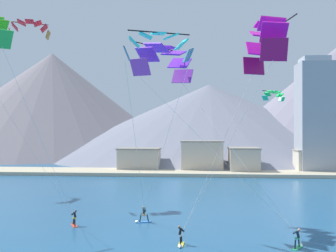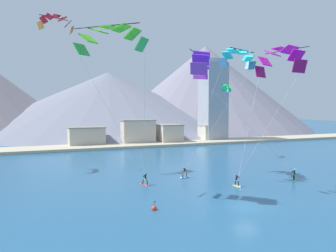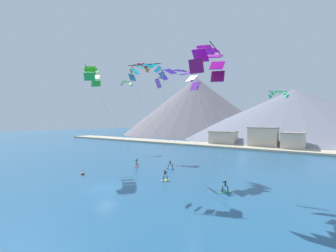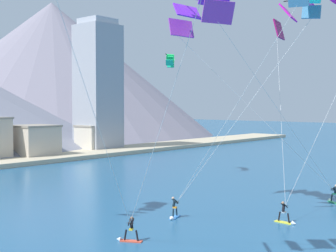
{
  "view_description": "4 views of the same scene",
  "coord_description": "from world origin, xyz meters",
  "px_view_note": "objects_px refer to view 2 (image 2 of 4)",
  "views": [
    {
      "loc": [
        5.61,
        -23.69,
        9.89
      ],
      "look_at": [
        2.81,
        12.03,
        10.05
      ],
      "focal_mm": 40.0,
      "sensor_mm": 36.0,
      "label": 1
    },
    {
      "loc": [
        -20.4,
        -28.08,
        10.38
      ],
      "look_at": [
        -3.97,
        11.71,
        7.95
      ],
      "focal_mm": 35.0,
      "sensor_mm": 36.0,
      "label": 2
    },
    {
      "loc": [
        24.33,
        -19.56,
        9.06
      ],
      "look_at": [
        2.14,
        11.43,
        8.22
      ],
      "focal_mm": 24.0,
      "sensor_mm": 36.0,
      "label": 3
    },
    {
      "loc": [
        -27.86,
        -8.42,
        8.9
      ],
      "look_at": [
        -1.5,
        14.4,
        7.31
      ],
      "focal_mm": 50.0,
      "sensor_mm": 36.0,
      "label": 4
    }
  ],
  "objects_px": {
    "parafoil_kite_near_lead": "(280,59)",
    "parafoil_kite_near_trail": "(201,62)",
    "kitesurfer_near_trail": "(294,177)",
    "parafoil_kite_distant_low_drift": "(226,87)",
    "parafoil_kite_far_left": "(110,37)",
    "race_marker_buoy": "(154,208)",
    "kitesurfer_near_lead": "(238,183)",
    "kitesurfer_far_left": "(144,181)",
    "parafoil_kite_distant_high_outer": "(56,21)",
    "kitesurfer_mid_center": "(184,175)",
    "parafoil_kite_mid_center": "(238,57)"
  },
  "relations": [
    {
      "from": "parafoil_kite_near_trail",
      "to": "parafoil_kite_distant_low_drift",
      "type": "height_order",
      "value": "parafoil_kite_near_trail"
    },
    {
      "from": "parafoil_kite_far_left",
      "to": "parafoil_kite_near_lead",
      "type": "bearing_deg",
      "value": 2.45
    },
    {
      "from": "parafoil_kite_near_trail",
      "to": "parafoil_kite_mid_center",
      "type": "distance_m",
      "value": 8.8
    },
    {
      "from": "parafoil_kite_near_lead",
      "to": "parafoil_kite_near_trail",
      "type": "relative_size",
      "value": 1.02
    },
    {
      "from": "kitesurfer_far_left",
      "to": "parafoil_kite_near_lead",
      "type": "height_order",
      "value": "parafoil_kite_near_lead"
    },
    {
      "from": "kitesurfer_far_left",
      "to": "parafoil_kite_distant_low_drift",
      "type": "bearing_deg",
      "value": 35.01
    },
    {
      "from": "parafoil_kite_near_trail",
      "to": "race_marker_buoy",
      "type": "distance_m",
      "value": 23.42
    },
    {
      "from": "parafoil_kite_distant_high_outer",
      "to": "race_marker_buoy",
      "type": "xyz_separation_m",
      "value": [
        7.65,
        -22.28,
        -23.26
      ]
    },
    {
      "from": "kitesurfer_near_lead",
      "to": "kitesurfer_far_left",
      "type": "xyz_separation_m",
      "value": [
        -11.02,
        5.66,
        -0.02
      ]
    },
    {
      "from": "parafoil_kite_near_lead",
      "to": "parafoil_kite_mid_center",
      "type": "xyz_separation_m",
      "value": [
        -8.75,
        -2.71,
        -0.74
      ]
    },
    {
      "from": "race_marker_buoy",
      "to": "parafoil_kite_distant_high_outer",
      "type": "bearing_deg",
      "value": 108.95
    },
    {
      "from": "parafoil_kite_far_left",
      "to": "parafoil_kite_distant_low_drift",
      "type": "relative_size",
      "value": 4.98
    },
    {
      "from": "parafoil_kite_near_lead",
      "to": "race_marker_buoy",
      "type": "bearing_deg",
      "value": -164.89
    },
    {
      "from": "kitesurfer_far_left",
      "to": "race_marker_buoy",
      "type": "height_order",
      "value": "kitesurfer_far_left"
    },
    {
      "from": "kitesurfer_far_left",
      "to": "parafoil_kite_far_left",
      "type": "height_order",
      "value": "parafoil_kite_far_left"
    },
    {
      "from": "parafoil_kite_near_trail",
      "to": "parafoil_kite_distant_low_drift",
      "type": "distance_m",
      "value": 20.72
    },
    {
      "from": "kitesurfer_near_trail",
      "to": "parafoil_kite_distant_high_outer",
      "type": "xyz_separation_m",
      "value": [
        -30.79,
        17.09,
        22.9
      ]
    },
    {
      "from": "kitesurfer_near_trail",
      "to": "parafoil_kite_distant_low_drift",
      "type": "relative_size",
      "value": 0.49
    },
    {
      "from": "parafoil_kite_near_trail",
      "to": "race_marker_buoy",
      "type": "xyz_separation_m",
      "value": [
        -11.54,
        -11.61,
        -16.75
      ]
    },
    {
      "from": "parafoil_kite_mid_center",
      "to": "parafoil_kite_distant_high_outer",
      "type": "distance_m",
      "value": 28.37
    },
    {
      "from": "kitesurfer_mid_center",
      "to": "parafoil_kite_distant_high_outer",
      "type": "xyz_separation_m",
      "value": [
        -16.75,
        9.93,
        22.92
      ]
    },
    {
      "from": "parafoil_kite_near_trail",
      "to": "race_marker_buoy",
      "type": "height_order",
      "value": "parafoil_kite_near_trail"
    },
    {
      "from": "kitesurfer_near_trail",
      "to": "parafoil_kite_distant_low_drift",
      "type": "height_order",
      "value": "parafoil_kite_distant_low_drift"
    },
    {
      "from": "parafoil_kite_mid_center",
      "to": "parafoil_kite_far_left",
      "type": "distance_m",
      "value": 15.3
    },
    {
      "from": "kitesurfer_near_lead",
      "to": "kitesurfer_mid_center",
      "type": "distance_m",
      "value": 8.58
    },
    {
      "from": "kitesurfer_near_lead",
      "to": "parafoil_kite_distant_high_outer",
      "type": "distance_m",
      "value": 35.65
    },
    {
      "from": "parafoil_kite_far_left",
      "to": "race_marker_buoy",
      "type": "bearing_deg",
      "value": -53.44
    },
    {
      "from": "kitesurfer_far_left",
      "to": "race_marker_buoy",
      "type": "bearing_deg",
      "value": -102.88
    },
    {
      "from": "kitesurfer_near_trail",
      "to": "parafoil_kite_near_trail",
      "type": "height_order",
      "value": "parafoil_kite_near_trail"
    },
    {
      "from": "kitesurfer_far_left",
      "to": "race_marker_buoy",
      "type": "distance_m",
      "value": 10.89
    },
    {
      "from": "kitesurfer_far_left",
      "to": "parafoil_kite_near_trail",
      "type": "xyz_separation_m",
      "value": [
        9.11,
        1.0,
        16.43
      ]
    },
    {
      "from": "parafoil_kite_mid_center",
      "to": "kitesurfer_mid_center",
      "type": "bearing_deg",
      "value": 105.69
    },
    {
      "from": "kitesurfer_near_lead",
      "to": "parafoil_kite_distant_high_outer",
      "type": "height_order",
      "value": "parafoil_kite_distant_high_outer"
    },
    {
      "from": "parafoil_kite_distant_high_outer",
      "to": "kitesurfer_far_left",
      "type": "bearing_deg",
      "value": -49.19
    },
    {
      "from": "kitesurfer_near_lead",
      "to": "race_marker_buoy",
      "type": "distance_m",
      "value": 14.34
    },
    {
      "from": "parafoil_kite_near_lead",
      "to": "parafoil_kite_near_trail",
      "type": "bearing_deg",
      "value": 145.97
    },
    {
      "from": "parafoil_kite_far_left",
      "to": "kitesurfer_mid_center",
      "type": "bearing_deg",
      "value": 32.15
    },
    {
      "from": "parafoil_kite_far_left",
      "to": "race_marker_buoy",
      "type": "height_order",
      "value": "parafoil_kite_far_left"
    },
    {
      "from": "kitesurfer_near_lead",
      "to": "parafoil_kite_mid_center",
      "type": "distance_m",
      "value": 16.15
    },
    {
      "from": "kitesurfer_near_trail",
      "to": "kitesurfer_far_left",
      "type": "height_order",
      "value": "kitesurfer_near_trail"
    },
    {
      "from": "parafoil_kite_mid_center",
      "to": "parafoil_kite_far_left",
      "type": "xyz_separation_m",
      "value": [
        -15.13,
        1.69,
        1.57
      ]
    },
    {
      "from": "parafoil_kite_near_trail",
      "to": "parafoil_kite_distant_low_drift",
      "type": "xyz_separation_m",
      "value": [
        13.94,
        15.14,
        -2.36
      ]
    },
    {
      "from": "parafoil_kite_near_trail",
      "to": "parafoil_kite_near_lead",
      "type": "bearing_deg",
      "value": -34.03
    },
    {
      "from": "kitesurfer_near_lead",
      "to": "kitesurfer_mid_center",
      "type": "bearing_deg",
      "value": 120.44
    },
    {
      "from": "race_marker_buoy",
      "to": "kitesurfer_near_lead",
      "type": "bearing_deg",
      "value": 20.22
    },
    {
      "from": "race_marker_buoy",
      "to": "parafoil_kite_far_left",
      "type": "bearing_deg",
      "value": 126.56
    },
    {
      "from": "parafoil_kite_distant_high_outer",
      "to": "parafoil_kite_distant_low_drift",
      "type": "xyz_separation_m",
      "value": [
        33.12,
        4.48,
        -8.87
      ]
    },
    {
      "from": "kitesurfer_mid_center",
      "to": "kitesurfer_far_left",
      "type": "bearing_deg",
      "value": -165.4
    },
    {
      "from": "parafoil_kite_near_lead",
      "to": "parafoil_kite_distant_high_outer",
      "type": "distance_m",
      "value": 33.37
    },
    {
      "from": "kitesurfer_near_lead",
      "to": "parafoil_kite_far_left",
      "type": "height_order",
      "value": "parafoil_kite_far_left"
    }
  ]
}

